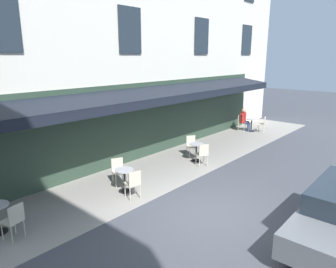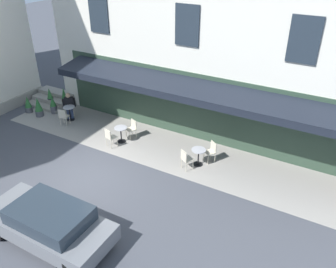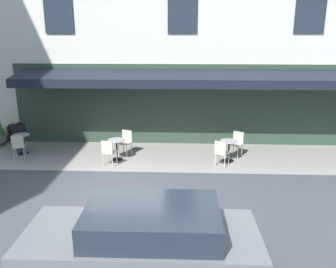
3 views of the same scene
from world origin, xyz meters
The scene contains 14 objects.
ground_plane centered at (0.00, 0.00, 0.00)m, with size 70.00×70.00×0.00m, color #42444C.
sidewalk_cafe_terrace centered at (-3.25, -3.40, 0.00)m, with size 20.50×3.20×0.01m, color gray.
cafe_table_near_entrance centered at (0.59, -2.91, 0.49)m, with size 0.60×0.60×0.75m.
cafe_chair_cream_by_window centered at (0.75, -2.30, 0.55)m, with size 0.49×0.49×0.91m.
cafe_chair_cream_facing_street centered at (0.36, -3.50, 0.55)m, with size 0.52×0.52×0.91m.
cafe_table_mid_terrace centered at (-3.35, -2.96, 0.49)m, with size 0.60×0.60×0.75m.
cafe_chair_cream_corner_right centered at (-3.03, -2.41, 0.55)m, with size 0.55×0.55×0.91m.
cafe_chair_cream_back_row centered at (-3.70, -3.48, 0.55)m, with size 0.56×0.56×0.91m.
cafe_table_far_end centered at (4.24, -3.40, 0.49)m, with size 0.60×0.60×0.75m.
cafe_chair_cream_under_awning centered at (4.07, -2.79, 0.55)m, with size 0.49×0.49×0.91m.
cafe_chair_cream_corner_left centered at (4.66, -3.87, 0.55)m, with size 0.57×0.57×0.91m.
seated_patron_in_black centered at (4.52, -3.71, 0.70)m, with size 0.63×0.64×1.31m.
potted_plant_entrance_right centered at (5.59, -4.44, 0.57)m, with size 0.34×0.34×1.17m.
parked_car_grey centered at (-1.06, 3.11, 0.71)m, with size 4.31×1.83×1.33m.
Camera 3 is at (-1.73, 8.68, 4.30)m, focal length 37.25 mm.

